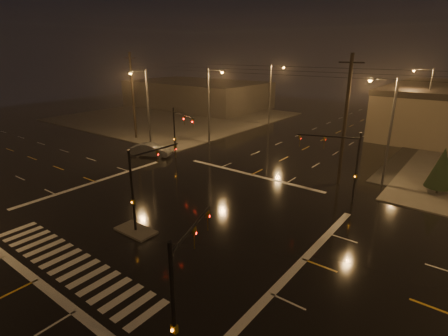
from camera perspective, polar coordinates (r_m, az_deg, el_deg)
The scene contains 20 objects.
ground at distance 28.25m, azimuth -7.85°, elevation -7.10°, with size 140.00×140.00×0.00m, color black.
sidewalk_nw at distance 68.98m, azimuth -7.96°, elevation 8.37°, with size 36.00×36.00×0.12m, color #46433E.
median_island at distance 25.90m, azimuth -14.20°, elevation -9.87°, with size 3.00×1.60×0.15m, color #46433E.
crosswalk at distance 23.67m, azimuth -23.88°, elevation -14.13°, with size 15.00×2.60×0.01m, color beige.
stop_bar_near at distance 23.02m, azimuth -28.34°, elevation -15.85°, with size 16.00×0.50×0.01m, color beige.
stop_bar_far at distance 36.16m, azimuth 4.52°, elevation -1.09°, with size 16.00×0.50×0.01m, color beige.
commercial_block at distance 80.59m, azimuth -4.46°, elevation 11.93°, with size 30.00×18.00×5.60m, color #45413D.
signal_mast_median at distance 24.92m, azimuth -13.21°, elevation -1.65°, with size 0.25×4.59×6.00m.
signal_mast_ne at distance 30.38m, azimuth 18.97°, elevation 1.57°, with size 4.84×1.86×6.00m.
signal_mast_nw at distance 40.24m, azimuth -7.50°, elevation 6.46°, with size 4.84×1.86×6.00m.
signal_mast_se at distance 14.17m, azimuth -6.94°, elevation -18.30°, with size 1.55×3.87×6.00m.
streetlight_1 at distance 46.75m, azimuth -2.23°, elevation 10.80°, with size 2.77×0.32×10.00m.
streetlight_2 at distance 59.86m, azimuth 7.80°, elevation 12.38°, with size 2.77×0.32×10.00m.
streetlight_3 at distance 35.02m, azimuth 25.11°, elevation 6.40°, with size 2.77×0.32×10.00m.
streetlight_4 at distance 54.54m, azimuth 30.03°, elevation 9.49°, with size 2.77×0.32×10.00m.
streetlight_5 at distance 45.31m, azimuth -12.62°, elevation 10.12°, with size 0.32×2.77×10.00m.
utility_pole_0 at distance 51.65m, azimuth -14.65°, elevation 11.34°, with size 2.20×0.32×12.00m.
utility_pole_1 at distance 33.88m, azimuth 19.16°, elevation 7.33°, with size 2.20×0.32×12.00m.
conifer_0 at distance 35.81m, azimuth 32.01°, elevation 0.04°, with size 2.31×2.31×4.31m.
car_crossing at distance 43.03m, azimuth -11.83°, elevation 2.90°, with size 1.66×4.77×1.57m, color slate.
Camera 1 is at (18.34, -17.68, 12.20)m, focal length 28.00 mm.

